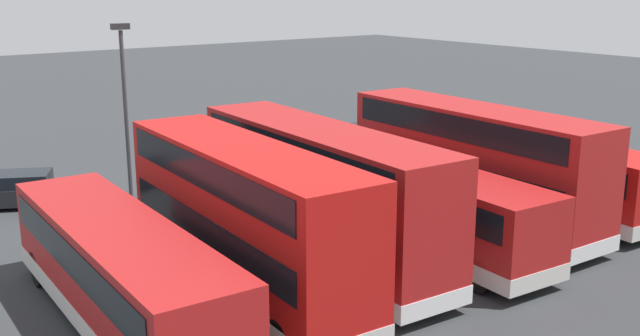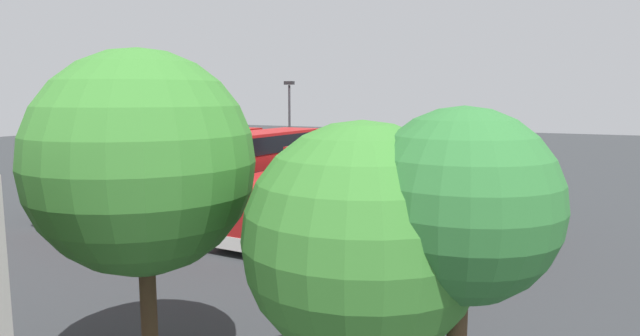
{
  "view_description": "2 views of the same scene",
  "coord_description": "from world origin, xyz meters",
  "px_view_note": "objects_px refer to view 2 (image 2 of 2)",
  "views": [
    {
      "loc": [
        15.73,
        28.17,
        9.13
      ],
      "look_at": [
        -2.73,
        3.54,
        1.3
      ],
      "focal_mm": 41.46,
      "sensor_mm": 36.0,
      "label": 1
    },
    {
      "loc": [
        -13.82,
        33.11,
        6.47
      ],
      "look_at": [
        1.31,
        1.7,
        1.79
      ],
      "focal_mm": 30.01,
      "sensor_mm": 36.0,
      "label": 2
    }
  ],
  "objects_px": {
    "bus_double_decker_second": "(369,183)",
    "bus_single_deck_sixth": "(135,181)",
    "car_small_green": "(267,169)",
    "bus_single_deck_third": "(302,196)",
    "car_hatchback_silver": "(507,187)",
    "waste_bin_yellow": "(178,174)",
    "bus_single_deck_near_end": "(451,206)",
    "bus_double_decker_fourth": "(247,173)",
    "lamp_post_tall": "(290,126)",
    "bus_double_decker_fifth": "(186,171)"
  },
  "relations": [
    {
      "from": "bus_double_decker_second",
      "to": "bus_single_deck_sixth",
      "type": "bearing_deg",
      "value": 1.64
    },
    {
      "from": "bus_double_decker_second",
      "to": "car_small_green",
      "type": "bearing_deg",
      "value": -43.77
    },
    {
      "from": "bus_single_deck_third",
      "to": "car_hatchback_silver",
      "type": "xyz_separation_m",
      "value": [
        -8.08,
        -12.8,
        -0.92
      ]
    },
    {
      "from": "bus_double_decker_second",
      "to": "waste_bin_yellow",
      "type": "height_order",
      "value": "bus_double_decker_second"
    },
    {
      "from": "bus_single_deck_sixth",
      "to": "bus_single_deck_near_end",
      "type": "bearing_deg",
      "value": -177.88
    },
    {
      "from": "bus_single_deck_near_end",
      "to": "bus_double_decker_second",
      "type": "bearing_deg",
      "value": 3.93
    },
    {
      "from": "bus_double_decker_second",
      "to": "bus_double_decker_fourth",
      "type": "height_order",
      "value": "same"
    },
    {
      "from": "bus_single_deck_third",
      "to": "waste_bin_yellow",
      "type": "bearing_deg",
      "value": -30.76
    },
    {
      "from": "bus_single_deck_near_end",
      "to": "car_small_green",
      "type": "distance_m",
      "value": 21.4
    },
    {
      "from": "bus_double_decker_fourth",
      "to": "lamp_post_tall",
      "type": "bearing_deg",
      "value": -74.35
    },
    {
      "from": "bus_double_decker_second",
      "to": "bus_double_decker_fourth",
      "type": "bearing_deg",
      "value": -2.57
    },
    {
      "from": "bus_double_decker_fifth",
      "to": "car_hatchback_silver",
      "type": "height_order",
      "value": "bus_double_decker_fifth"
    },
    {
      "from": "bus_double_decker_fifth",
      "to": "bus_double_decker_second",
      "type": "bearing_deg",
      "value": -177.3
    },
    {
      "from": "waste_bin_yellow",
      "to": "car_hatchback_silver",
      "type": "bearing_deg",
      "value": -171.89
    },
    {
      "from": "bus_single_deck_near_end",
      "to": "bus_single_deck_sixth",
      "type": "distance_m",
      "value": 17.98
    },
    {
      "from": "waste_bin_yellow",
      "to": "bus_double_decker_fifth",
      "type": "bearing_deg",
      "value": 132.7
    },
    {
      "from": "bus_single_deck_sixth",
      "to": "lamp_post_tall",
      "type": "relative_size",
      "value": 1.53
    },
    {
      "from": "waste_bin_yellow",
      "to": "bus_single_deck_third",
      "type": "bearing_deg",
      "value": 149.24
    },
    {
      "from": "bus_double_decker_fifth",
      "to": "bus_single_deck_sixth",
      "type": "distance_m",
      "value": 3.88
    },
    {
      "from": "bus_single_deck_near_end",
      "to": "car_hatchback_silver",
      "type": "xyz_separation_m",
      "value": [
        -0.99,
        -12.1,
        -0.92
      ]
    },
    {
      "from": "bus_double_decker_second",
      "to": "bus_single_deck_sixth",
      "type": "height_order",
      "value": "bus_double_decker_second"
    },
    {
      "from": "bus_double_decker_second",
      "to": "bus_double_decker_fifth",
      "type": "relative_size",
      "value": 1.02
    },
    {
      "from": "bus_single_deck_near_end",
      "to": "car_hatchback_silver",
      "type": "relative_size",
      "value": 2.81
    },
    {
      "from": "bus_double_decker_second",
      "to": "bus_single_deck_sixth",
      "type": "relative_size",
      "value": 0.98
    },
    {
      "from": "bus_single_deck_third",
      "to": "bus_double_decker_fifth",
      "type": "distance_m",
      "value": 7.13
    },
    {
      "from": "bus_single_deck_sixth",
      "to": "lamp_post_tall",
      "type": "height_order",
      "value": "lamp_post_tall"
    },
    {
      "from": "car_hatchback_silver",
      "to": "lamp_post_tall",
      "type": "height_order",
      "value": "lamp_post_tall"
    },
    {
      "from": "waste_bin_yellow",
      "to": "bus_single_deck_near_end",
      "type": "bearing_deg",
      "value": 159.2
    },
    {
      "from": "car_hatchback_silver",
      "to": "waste_bin_yellow",
      "type": "xyz_separation_m",
      "value": [
        23.88,
        3.4,
        -0.22
      ]
    },
    {
      "from": "bus_single_deck_near_end",
      "to": "bus_single_deck_third",
      "type": "bearing_deg",
      "value": 5.68
    },
    {
      "from": "lamp_post_tall",
      "to": "waste_bin_yellow",
      "type": "height_order",
      "value": "lamp_post_tall"
    },
    {
      "from": "bus_single_deck_near_end",
      "to": "car_small_green",
      "type": "bearing_deg",
      "value": -36.26
    },
    {
      "from": "bus_double_decker_second",
      "to": "lamp_post_tall",
      "type": "relative_size",
      "value": 1.5
    },
    {
      "from": "car_hatchback_silver",
      "to": "car_small_green",
      "type": "relative_size",
      "value": 0.88
    },
    {
      "from": "bus_single_deck_sixth",
      "to": "bus_double_decker_fourth",
      "type": "bearing_deg",
      "value": -174.27
    },
    {
      "from": "car_small_green",
      "to": "bus_double_decker_second",
      "type": "bearing_deg",
      "value": 136.23
    },
    {
      "from": "lamp_post_tall",
      "to": "waste_bin_yellow",
      "type": "bearing_deg",
      "value": 4.94
    },
    {
      "from": "bus_single_deck_third",
      "to": "bus_single_deck_sixth",
      "type": "relative_size",
      "value": 0.99
    },
    {
      "from": "car_small_green",
      "to": "waste_bin_yellow",
      "type": "bearing_deg",
      "value": 34.97
    },
    {
      "from": "lamp_post_tall",
      "to": "bus_single_deck_near_end",
      "type": "bearing_deg",
      "value": 144.67
    },
    {
      "from": "bus_double_decker_fifth",
      "to": "lamp_post_tall",
      "type": "height_order",
      "value": "lamp_post_tall"
    },
    {
      "from": "bus_double_decker_fourth",
      "to": "lamp_post_tall",
      "type": "distance_m",
      "value": 10.02
    },
    {
      "from": "bus_single_deck_near_end",
      "to": "bus_double_decker_second",
      "type": "xyz_separation_m",
      "value": [
        3.77,
        0.26,
        0.83
      ]
    },
    {
      "from": "bus_single_deck_third",
      "to": "bus_double_decker_fourth",
      "type": "distance_m",
      "value": 3.85
    },
    {
      "from": "bus_single_deck_third",
      "to": "car_small_green",
      "type": "relative_size",
      "value": 2.37
    },
    {
      "from": "bus_double_decker_second",
      "to": "bus_double_decker_fifth",
      "type": "height_order",
      "value": "same"
    },
    {
      "from": "bus_single_deck_near_end",
      "to": "bus_double_decker_fifth",
      "type": "height_order",
      "value": "bus_double_decker_fifth"
    },
    {
      "from": "car_small_green",
      "to": "lamp_post_tall",
      "type": "distance_m",
      "value": 6.19
    },
    {
      "from": "bus_single_deck_near_end",
      "to": "waste_bin_yellow",
      "type": "relative_size",
      "value": 12.54
    },
    {
      "from": "bus_single_deck_near_end",
      "to": "bus_double_decker_fourth",
      "type": "relative_size",
      "value": 1.02
    }
  ]
}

